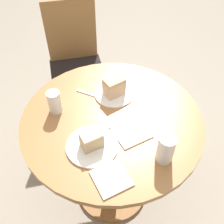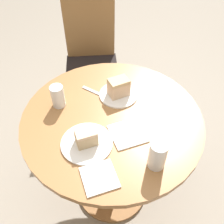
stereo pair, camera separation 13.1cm
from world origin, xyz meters
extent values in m
plane|color=gray|center=(0.00, 0.00, 0.00)|extent=(8.00, 8.00, 0.00)
cylinder|color=#9E6B3D|center=(0.00, 0.00, 0.01)|extent=(0.49, 0.49, 0.03)
cylinder|color=#9E6B3D|center=(0.00, 0.00, 0.39)|extent=(0.10, 0.10, 0.72)
cylinder|color=#9E6B3D|center=(0.00, 0.00, 0.76)|extent=(0.93, 0.93, 0.03)
cylinder|color=olive|center=(-0.26, 0.63, 0.22)|extent=(0.04, 0.04, 0.45)
cylinder|color=olive|center=(0.11, 0.62, 0.22)|extent=(0.04, 0.04, 0.45)
cylinder|color=olive|center=(-0.24, 1.01, 0.22)|extent=(0.04, 0.04, 0.45)
cylinder|color=olive|center=(0.13, 0.99, 0.22)|extent=(0.04, 0.04, 0.45)
cube|color=black|center=(-0.06, 0.81, 0.46)|extent=(0.43, 0.43, 0.03)
cube|color=olive|center=(-0.06, 1.01, 0.72)|extent=(0.40, 0.04, 0.49)
cylinder|color=white|center=(0.06, 0.16, 0.78)|extent=(0.21, 0.21, 0.01)
cylinder|color=white|center=(-0.14, -0.15, 0.78)|extent=(0.24, 0.24, 0.01)
cube|color=beige|center=(0.06, 0.16, 0.83)|extent=(0.13, 0.11, 0.08)
cube|color=tan|center=(0.06, 0.16, 0.88)|extent=(0.12, 0.10, 0.02)
cube|color=tan|center=(-0.14, -0.15, 0.82)|extent=(0.11, 0.09, 0.06)
cube|color=beige|center=(-0.14, -0.15, 0.86)|extent=(0.11, 0.09, 0.02)
cylinder|color=beige|center=(-0.27, 0.12, 0.83)|extent=(0.06, 0.06, 0.10)
cylinder|color=white|center=(-0.27, 0.12, 0.84)|extent=(0.07, 0.07, 0.12)
cylinder|color=silver|center=(0.16, -0.30, 0.82)|extent=(0.07, 0.07, 0.09)
cylinder|color=white|center=(0.16, -0.30, 0.85)|extent=(0.08, 0.08, 0.14)
cube|color=white|center=(0.06, -0.12, 0.78)|extent=(0.19, 0.19, 0.01)
cube|color=silver|center=(-0.07, 0.20, 0.78)|extent=(0.14, 0.12, 0.00)
cube|color=white|center=(-0.09, -0.34, 0.78)|extent=(0.17, 0.17, 0.01)
camera|label=1|loc=(-0.24, -0.87, 1.77)|focal=42.00mm
camera|label=2|loc=(-0.11, -0.89, 1.77)|focal=42.00mm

